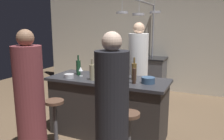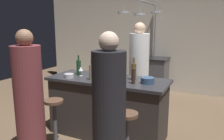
% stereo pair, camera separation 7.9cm
% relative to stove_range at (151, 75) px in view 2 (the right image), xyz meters
% --- Properties ---
extents(ground_plane, '(9.00, 9.00, 0.00)m').
position_rel_stove_range_xyz_m(ground_plane, '(0.00, -2.45, -0.45)').
color(ground_plane, brown).
extents(back_wall, '(6.40, 0.16, 2.60)m').
position_rel_stove_range_xyz_m(back_wall, '(0.00, 0.40, 0.85)').
color(back_wall, beige).
rests_on(back_wall, ground_plane).
extents(kitchen_island, '(1.80, 0.72, 0.90)m').
position_rel_stove_range_xyz_m(kitchen_island, '(0.00, -2.45, 0.01)').
color(kitchen_island, '#332D2B').
rests_on(kitchen_island, ground_plane).
extents(stove_range, '(0.80, 0.64, 0.89)m').
position_rel_stove_range_xyz_m(stove_range, '(0.00, 0.00, 0.00)').
color(stove_range, '#47474C').
rests_on(stove_range, ground_plane).
extents(chef, '(0.37, 0.37, 1.73)m').
position_rel_stove_range_xyz_m(chef, '(0.16, -1.46, 0.35)').
color(chef, white).
rests_on(chef, ground_plane).
extents(bar_stool_left, '(0.28, 0.28, 0.68)m').
position_rel_stove_range_xyz_m(bar_stool_left, '(-0.52, -3.07, -0.07)').
color(bar_stool_left, '#4C4C51').
rests_on(bar_stool_left, ground_plane).
extents(guest_left, '(0.35, 0.35, 1.64)m').
position_rel_stove_range_xyz_m(guest_left, '(-0.57, -3.45, 0.31)').
color(guest_left, brown).
rests_on(guest_left, ground_plane).
extents(bar_stool_right, '(0.28, 0.28, 0.68)m').
position_rel_stove_range_xyz_m(bar_stool_right, '(0.56, -3.07, -0.07)').
color(bar_stool_right, '#4C4C51').
rests_on(bar_stool_right, ground_plane).
extents(guest_right, '(0.34, 0.34, 1.63)m').
position_rel_stove_range_xyz_m(guest_right, '(0.50, -3.44, 0.31)').
color(guest_right, black).
rests_on(guest_right, ground_plane).
extents(overhead_pot_rack, '(0.87, 1.56, 2.17)m').
position_rel_stove_range_xyz_m(overhead_pot_rack, '(0.00, -0.59, 1.23)').
color(overhead_pot_rack, gray).
rests_on(overhead_pot_rack, ground_plane).
extents(potted_plant, '(0.36, 0.36, 0.52)m').
position_rel_stove_range_xyz_m(potted_plant, '(-1.75, -1.35, -0.15)').
color(potted_plant, brown).
rests_on(potted_plant, ground_plane).
extents(pepper_mill, '(0.05, 0.05, 0.21)m').
position_rel_stove_range_xyz_m(pepper_mill, '(0.45, -2.58, 0.56)').
color(pepper_mill, '#382319').
rests_on(pepper_mill, kitchen_island).
extents(wine_bottle_white, '(0.07, 0.07, 0.31)m').
position_rel_stove_range_xyz_m(wine_bottle_white, '(-0.16, -2.64, 0.57)').
color(wine_bottle_white, gray).
rests_on(wine_bottle_white, kitchen_island).
extents(wine_bottle_green, '(0.07, 0.07, 0.32)m').
position_rel_stove_range_xyz_m(wine_bottle_green, '(-0.53, -2.41, 0.58)').
color(wine_bottle_green, '#193D23').
rests_on(wine_bottle_green, kitchen_island).
extents(wine_bottle_amber, '(0.07, 0.07, 0.33)m').
position_rel_stove_range_xyz_m(wine_bottle_amber, '(0.38, -2.38, 0.58)').
color(wine_bottle_amber, brown).
rests_on(wine_bottle_amber, kitchen_island).
extents(wine_bottle_dark, '(0.07, 0.07, 0.31)m').
position_rel_stove_range_xyz_m(wine_bottle_dark, '(0.15, -2.28, 0.57)').
color(wine_bottle_dark, black).
rests_on(wine_bottle_dark, kitchen_island).
extents(wine_bottle_rose, '(0.07, 0.07, 0.31)m').
position_rel_stove_range_xyz_m(wine_bottle_rose, '(0.27, -2.58, 0.58)').
color(wine_bottle_rose, '#B78C8E').
rests_on(wine_bottle_rose, kitchen_island).
extents(wine_glass_near_right_guest, '(0.07, 0.07, 0.15)m').
position_rel_stove_range_xyz_m(wine_glass_near_right_guest, '(-0.12, -2.29, 0.56)').
color(wine_glass_near_right_guest, silver).
rests_on(wine_glass_near_right_guest, kitchen_island).
extents(wine_glass_near_left_guest, '(0.07, 0.07, 0.15)m').
position_rel_stove_range_xyz_m(wine_glass_near_left_guest, '(-0.45, -2.48, 0.56)').
color(wine_glass_near_left_guest, silver).
rests_on(wine_glass_near_left_guest, kitchen_island).
extents(mixing_bowl_blue, '(0.18, 0.18, 0.08)m').
position_rel_stove_range_xyz_m(mixing_bowl_blue, '(0.62, -2.48, 0.50)').
color(mixing_bowl_blue, '#334C6B').
rests_on(mixing_bowl_blue, kitchen_island).
extents(mixing_bowl_steel, '(0.15, 0.15, 0.06)m').
position_rel_stove_range_xyz_m(mixing_bowl_steel, '(-0.55, -2.65, 0.48)').
color(mixing_bowl_steel, '#B7B7BC').
rests_on(mixing_bowl_steel, kitchen_island).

